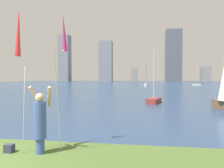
{
  "coord_description": "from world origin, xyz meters",
  "views": [
    {
      "loc": [
        4.21,
        -4.81,
        2.19
      ],
      "look_at": [
        1.49,
        13.91,
        1.58
      ],
      "focal_mm": 34.15,
      "sensor_mm": 36.0,
      "label": 1
    }
  ],
  "objects_px": {
    "kite_flag_right": "(64,36)",
    "sailboat_3": "(154,100)",
    "bag": "(9,148)",
    "sailboat_1": "(197,84)",
    "person": "(40,120)",
    "kite_flag_left": "(19,36)",
    "sailboat_4": "(146,85)"
  },
  "relations": [
    {
      "from": "person",
      "to": "kite_flag_left",
      "type": "xyz_separation_m",
      "value": [
        -0.51,
        -0.18,
        2.39
      ]
    },
    {
      "from": "kite_flag_right",
      "to": "person",
      "type": "bearing_deg",
      "value": -132.97
    },
    {
      "from": "kite_flag_left",
      "to": "kite_flag_right",
      "type": "height_order",
      "value": "kite_flag_right"
    },
    {
      "from": "kite_flag_left",
      "to": "sailboat_4",
      "type": "distance_m",
      "value": 46.68
    },
    {
      "from": "person",
      "to": "kite_flag_left",
      "type": "distance_m",
      "value": 2.45
    },
    {
      "from": "sailboat_3",
      "to": "kite_flag_left",
      "type": "bearing_deg",
      "value": -108.91
    },
    {
      "from": "sailboat_1",
      "to": "sailboat_4",
      "type": "relative_size",
      "value": 1.0
    },
    {
      "from": "kite_flag_left",
      "to": "kite_flag_right",
      "type": "bearing_deg",
      "value": 35.49
    },
    {
      "from": "sailboat_1",
      "to": "bag",
      "type": "bearing_deg",
      "value": -108.92
    },
    {
      "from": "sailboat_4",
      "to": "bag",
      "type": "bearing_deg",
      "value": -95.73
    },
    {
      "from": "person",
      "to": "bag",
      "type": "distance_m",
      "value": 1.26
    },
    {
      "from": "sailboat_1",
      "to": "sailboat_3",
      "type": "xyz_separation_m",
      "value": [
        -12.8,
        -38.72,
        -0.06
      ]
    },
    {
      "from": "person",
      "to": "sailboat_4",
      "type": "bearing_deg",
      "value": 82.83
    },
    {
      "from": "kite_flag_left",
      "to": "kite_flag_right",
      "type": "relative_size",
      "value": 0.99
    },
    {
      "from": "sailboat_3",
      "to": "sailboat_1",
      "type": "bearing_deg",
      "value": 71.71
    },
    {
      "from": "kite_flag_right",
      "to": "sailboat_3",
      "type": "height_order",
      "value": "sailboat_3"
    },
    {
      "from": "sailboat_1",
      "to": "sailboat_3",
      "type": "bearing_deg",
      "value": -108.29
    },
    {
      "from": "person",
      "to": "sailboat_4",
      "type": "height_order",
      "value": "sailboat_4"
    },
    {
      "from": "bag",
      "to": "sailboat_4",
      "type": "bearing_deg",
      "value": 84.27
    },
    {
      "from": "bag",
      "to": "sailboat_1",
      "type": "xyz_separation_m",
      "value": [
        17.57,
        51.28,
        0.2
      ]
    },
    {
      "from": "kite_flag_left",
      "to": "sailboat_4",
      "type": "xyz_separation_m",
      "value": [
        4.21,
        46.39,
        -2.95
      ]
    },
    {
      "from": "sailboat_3",
      "to": "sailboat_4",
      "type": "height_order",
      "value": "sailboat_4"
    },
    {
      "from": "kite_flag_right",
      "to": "sailboat_1",
      "type": "relative_size",
      "value": 0.7
    },
    {
      "from": "bag",
      "to": "sailboat_1",
      "type": "distance_m",
      "value": 54.21
    },
    {
      "from": "person",
      "to": "bag",
      "type": "height_order",
      "value": "person"
    },
    {
      "from": "kite_flag_right",
      "to": "sailboat_3",
      "type": "xyz_separation_m",
      "value": [
        3.32,
        11.96,
        -3.18
      ]
    },
    {
      "from": "bag",
      "to": "sailboat_4",
      "type": "height_order",
      "value": "sailboat_4"
    },
    {
      "from": "bag",
      "to": "sailboat_4",
      "type": "xyz_separation_m",
      "value": [
        4.64,
        46.26,
        0.27
      ]
    },
    {
      "from": "person",
      "to": "sailboat_1",
      "type": "xyz_separation_m",
      "value": [
        16.63,
        51.23,
        -0.63
      ]
    },
    {
      "from": "person",
      "to": "sailboat_3",
      "type": "xyz_separation_m",
      "value": [
        3.83,
        12.51,
        -0.69
      ]
    },
    {
      "from": "person",
      "to": "sailboat_4",
      "type": "relative_size",
      "value": 0.33
    },
    {
      "from": "kite_flag_right",
      "to": "sailboat_4",
      "type": "bearing_deg",
      "value": 86.01
    }
  ]
}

